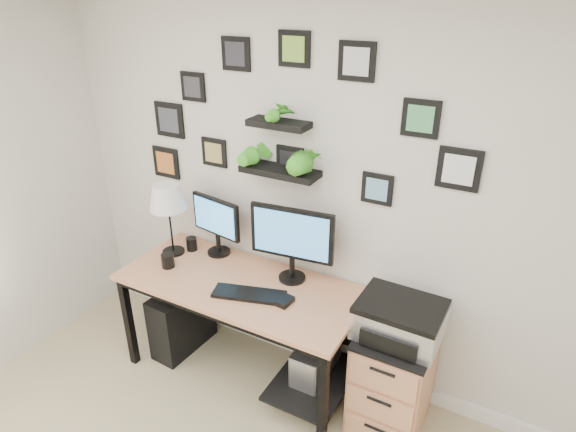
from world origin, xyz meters
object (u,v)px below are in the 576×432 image
Objects in this scene: mug at (168,261)px; monitor_left at (216,222)px; desk at (248,297)px; table_lamp at (167,199)px; file_cabinet at (393,378)px; monitor_right at (292,239)px; pc_tower_grey at (316,368)px; pc_tower_black at (182,319)px; printer at (399,320)px.

monitor_left is at bearing 58.80° from mug.
desk is 0.86m from table_lamp.
monitor_left is (-0.38, 0.20, 0.38)m from desk.
file_cabinet is at bearing 3.34° from desk.
file_cabinet is (1.38, -0.15, -0.67)m from monitor_left.
mug is at bearing -121.20° from monitor_left.
pc_tower_grey is (0.25, -0.13, -0.84)m from monitor_right.
table_lamp is at bearing 174.80° from desk.
pc_tower_grey is (1.17, -0.03, -0.96)m from table_lamp.
pc_tower_grey is at bearing -176.74° from file_cabinet.
desk is at bearing -5.20° from table_lamp.
mug reaches higher than desk.
pc_tower_black is at bearing -177.68° from desk.
mug is 1.64m from file_cabinet.
desk is 1.01m from printer.
printer is (1.58, 0.07, 0.53)m from pc_tower_black.
monitor_right is at bearing 172.42° from file_cabinet.
monitor_left is 1.40m from printer.
monitor_right reaches higher than printer.
monitor_left is 0.64× the size of file_cabinet.
desk is at bearing -176.66° from file_cabinet.
table_lamp is at bearing 178.46° from pc_tower_grey.
mug is at bearing -169.07° from desk.
monitor_right is at bearing -4.20° from monitor_left.
table_lamp is 0.93m from pc_tower_black.
monitor_right is 0.81m from printer.
monitor_right reaches higher than monitor_left.
file_cabinet reaches higher than pc_tower_black.
desk reaches higher than file_cabinet.
monitor_left reaches higher than mug.
pc_tower_grey is at bearing 3.41° from desk.
monitor_right reaches higher than pc_tower_black.
table_lamp is at bearing 120.96° from mug.
pc_tower_black is (-0.01, 0.09, -0.55)m from mug.
monitor_right is 0.89m from pc_tower_grey.
monitor_left is at bearing 151.57° from desk.
pc_tower_grey is (0.87, -0.17, -0.79)m from monitor_left.
table_lamp is 1.10× the size of printer.
file_cabinet is at bearing 6.52° from pc_tower_black.
table_lamp reaches higher than mug.
pc_tower_black is at bearing -167.55° from monitor_right.
printer reaches higher than mug.
mug reaches higher than pc_tower_grey.
printer is at bearing -0.45° from table_lamp.
desk is 0.65m from pc_tower_grey.
monitor_right is 0.89m from mug.
monitor_left is 1.54m from file_cabinet.
pc_tower_black is 1.15× the size of pc_tower_grey.
pc_tower_black is at bearing -177.18° from pc_tower_grey.
desk is at bearing -28.43° from monitor_left.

